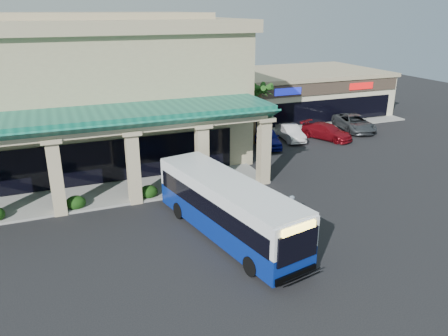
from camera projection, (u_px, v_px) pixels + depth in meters
name	position (u px, v px, depth m)	size (l,w,h in m)	color
ground	(208.00, 230.00, 24.29)	(110.00, 110.00, 0.00)	black
main_building	(39.00, 91.00, 33.51)	(30.80, 14.80, 11.35)	tan
arcade	(45.00, 162.00, 26.45)	(30.00, 6.20, 5.70)	#0F5F4D
strip_mall	(283.00, 93.00, 50.67)	(22.50, 12.50, 4.90)	beige
palm_0	(260.00, 117.00, 35.72)	(2.40, 2.40, 6.60)	#173E10
palm_1	(255.00, 113.00, 38.82)	(2.40, 2.40, 5.80)	#173E10
broadleaf_tree	(214.00, 109.00, 42.66)	(2.60, 2.60, 4.81)	black
transit_bus	(228.00, 209.00, 23.14)	(2.64, 11.34, 3.17)	navy
pedestrian	(292.00, 209.00, 24.82)	(0.62, 0.41, 1.71)	slate
car_silver	(266.00, 137.00, 38.92)	(1.97, 4.90, 1.67)	navy
car_white	(290.00, 133.00, 40.76)	(1.51, 4.33, 1.43)	white
car_red	(327.00, 132.00, 41.09)	(2.03, 5.00, 1.45)	maroon
car_gray	(354.00, 123.00, 43.93)	(2.67, 5.80, 1.61)	#3F4348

